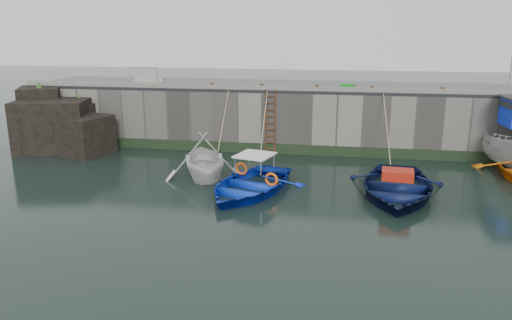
% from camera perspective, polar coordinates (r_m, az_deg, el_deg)
% --- Properties ---
extents(ground, '(120.00, 120.00, 0.00)m').
position_cam_1_polar(ground, '(15.40, 3.92, -8.63)').
color(ground, black).
rests_on(ground, ground).
extents(quay_back, '(30.00, 5.00, 3.00)m').
position_cam_1_polar(quay_back, '(26.98, 6.67, 4.98)').
color(quay_back, slate).
rests_on(quay_back, ground).
extents(road_back, '(30.00, 5.00, 0.16)m').
position_cam_1_polar(road_back, '(26.76, 6.77, 8.31)').
color(road_back, black).
rests_on(road_back, quay_back).
extents(kerb_back, '(30.00, 0.30, 0.20)m').
position_cam_1_polar(kerb_back, '(24.40, 6.49, 8.10)').
color(kerb_back, slate).
rests_on(kerb_back, road_back).
extents(algae_back, '(30.00, 0.08, 0.50)m').
position_cam_1_polar(algae_back, '(24.76, 6.26, 1.12)').
color(algae_back, black).
rests_on(algae_back, ground).
extents(rock_outcrop, '(5.85, 4.24, 3.41)m').
position_cam_1_polar(rock_outcrop, '(27.62, -21.67, 3.74)').
color(rock_outcrop, black).
rests_on(rock_outcrop, ground).
extents(ladder, '(0.51, 0.08, 3.20)m').
position_cam_1_polar(ladder, '(24.62, 1.68, 4.32)').
color(ladder, '#3F1E0F').
rests_on(ladder, ground).
extents(boat_near_white, '(4.78, 5.12, 2.19)m').
position_cam_1_polar(boat_near_white, '(21.27, -5.93, -1.90)').
color(boat_near_white, silver).
rests_on(boat_near_white, ground).
extents(boat_near_white_rope, '(0.04, 3.25, 3.10)m').
position_cam_1_polar(boat_near_white_rope, '(24.51, -3.79, 0.43)').
color(boat_near_white_rope, tan).
rests_on(boat_near_white_rope, ground).
extents(boat_near_blue, '(4.92, 5.91, 1.05)m').
position_cam_1_polar(boat_near_blue, '(19.30, -0.79, -3.61)').
color(boat_near_blue, '#0C2EBC').
rests_on(boat_near_blue, ground).
extents(boat_near_blue_rope, '(0.04, 4.41, 3.10)m').
position_cam_1_polar(boat_near_blue_rope, '(23.34, 1.10, -0.29)').
color(boat_near_blue_rope, tan).
rests_on(boat_near_blue_rope, ground).
extents(boat_near_navy, '(4.49, 5.92, 1.15)m').
position_cam_1_polar(boat_near_navy, '(19.66, 15.67, -3.84)').
color(boat_near_navy, '#09123A').
rests_on(boat_near_navy, ground).
extents(boat_near_navy_rope, '(0.04, 3.98, 3.10)m').
position_cam_1_polar(boat_near_navy_rope, '(23.47, 14.72, -0.70)').
color(boat_near_navy_rope, tan).
rests_on(boat_near_navy_rope, ground).
extents(boat_far_white, '(2.68, 6.12, 5.31)m').
position_cam_1_polar(boat_far_white, '(25.27, 27.24, 1.52)').
color(boat_far_white, silver).
rests_on(boat_far_white, ground).
extents(fish_crate, '(0.73, 0.55, 0.28)m').
position_cam_1_polar(fish_crate, '(25.24, 10.40, 8.27)').
color(fish_crate, '#1A8F26').
rests_on(fish_crate, road_back).
extents(railing, '(1.60, 1.05, 1.00)m').
position_cam_1_polar(railing, '(27.36, -12.20, 8.82)').
color(railing, '#A5A8AD').
rests_on(railing, road_back).
extents(bollard_a, '(0.18, 0.18, 0.28)m').
position_cam_1_polar(bollard_a, '(25.27, -5.01, 8.47)').
color(bollard_a, '#3F1E0F').
rests_on(bollard_a, road_back).
extents(bollard_b, '(0.18, 0.18, 0.28)m').
position_cam_1_polar(bollard_b, '(24.76, 0.66, 8.39)').
color(bollard_b, '#3F1E0F').
rests_on(bollard_b, road_back).
extents(bollard_c, '(0.18, 0.18, 0.28)m').
position_cam_1_polar(bollard_c, '(24.49, 6.98, 8.20)').
color(bollard_c, '#3F1E0F').
rests_on(bollard_c, road_back).
extents(bollard_d, '(0.18, 0.18, 0.28)m').
position_cam_1_polar(bollard_d, '(24.51, 13.12, 7.93)').
color(bollard_d, '#3F1E0F').
rests_on(bollard_d, road_back).
extents(bollard_e, '(0.18, 0.18, 0.28)m').
position_cam_1_polar(bollard_e, '(24.91, 20.54, 7.48)').
color(bollard_e, '#3F1E0F').
rests_on(bollard_e, road_back).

